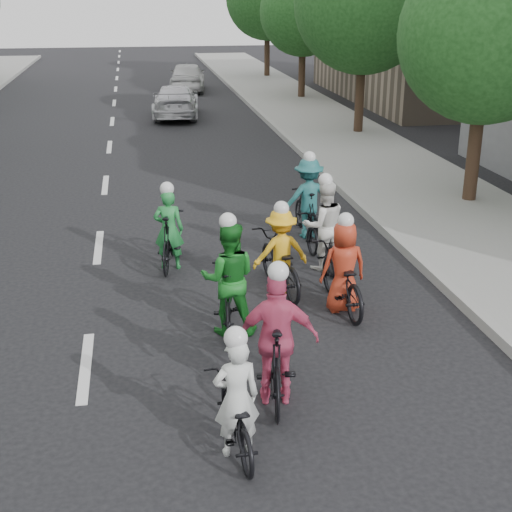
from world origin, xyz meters
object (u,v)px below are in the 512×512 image
object	(u,v)px
cyclist_4	(342,275)
cyclist_5	(169,236)
cyclist_1	(228,287)
cyclist_6	(323,234)
cyclist_3	(276,350)
follow_car_trail	(187,76)
follow_car_lead	(176,101)
cyclist_0	(236,410)
cyclist_7	(308,204)
cyclist_2	(280,258)

from	to	relation	value
cyclist_4	cyclist_5	distance (m)	3.57
cyclist_1	cyclist_6	bearing A→B (deg)	-123.48
cyclist_3	follow_car_trail	bearing A→B (deg)	-83.28
follow_car_lead	cyclist_5	bearing A→B (deg)	91.06
cyclist_0	cyclist_3	distance (m)	1.20
cyclist_1	cyclist_3	bearing A→B (deg)	107.45
follow_car_lead	follow_car_trail	xyz separation A→B (m)	(1.12, 8.03, 0.08)
cyclist_3	cyclist_4	world-z (taller)	cyclist_3
cyclist_1	cyclist_7	world-z (taller)	cyclist_1
cyclist_3	follow_car_lead	distance (m)	21.85
cyclist_7	follow_car_lead	world-z (taller)	cyclist_7
cyclist_7	follow_car_trail	xyz separation A→B (m)	(-0.66, 23.66, 0.02)
cyclist_0	cyclist_7	distance (m)	7.64
cyclist_7	cyclist_3	bearing A→B (deg)	69.60
cyclist_7	cyclist_0	bearing A→B (deg)	67.03
cyclist_0	cyclist_4	bearing A→B (deg)	-126.76
cyclist_4	cyclist_6	distance (m)	1.87
cyclist_3	follow_car_trail	size ratio (longest dim) A/B	0.44
follow_car_lead	cyclist_3	bearing A→B (deg)	94.79
cyclist_6	follow_car_lead	world-z (taller)	cyclist_6
cyclist_6	cyclist_7	size ratio (longest dim) A/B	1.00
cyclist_6	cyclist_4	bearing A→B (deg)	80.51
cyclist_6	cyclist_2	bearing A→B (deg)	39.68
cyclist_0	cyclist_4	distance (m)	4.17
cyclist_1	cyclist_2	world-z (taller)	cyclist_1
cyclist_3	cyclist_4	distance (m)	2.99
cyclist_3	follow_car_lead	xyz separation A→B (m)	(0.13, 21.85, -0.05)
cyclist_3	follow_car_lead	bearing A→B (deg)	-81.23
cyclist_4	follow_car_lead	distance (m)	19.37
cyclist_3	cyclist_7	distance (m)	6.50
cyclist_5	follow_car_trail	distance (m)	25.07
cyclist_6	cyclist_7	distance (m)	1.83
cyclist_3	cyclist_5	world-z (taller)	cyclist_3
cyclist_6	cyclist_1	bearing A→B (deg)	44.03
cyclist_1	follow_car_lead	size ratio (longest dim) A/B	0.42
cyclist_4	cyclist_5	size ratio (longest dim) A/B	1.08
cyclist_0	cyclist_6	xyz separation A→B (m)	(2.41, 5.37, 0.14)
cyclist_0	cyclist_3	world-z (taller)	cyclist_3
cyclist_7	follow_car_trail	bearing A→B (deg)	-91.78
cyclist_3	cyclist_0	bearing A→B (deg)	65.22
cyclist_3	cyclist_5	distance (m)	5.03
cyclist_3	cyclist_7	size ratio (longest dim) A/B	1.03
cyclist_2	cyclist_5	world-z (taller)	cyclist_5
cyclist_1	cyclist_7	distance (m)	4.73
cyclist_2	follow_car_trail	world-z (taller)	cyclist_2
cyclist_1	follow_car_trail	bearing A→B (deg)	-85.10
cyclist_1	cyclist_3	xyz separation A→B (m)	(0.33, -2.04, -0.02)
cyclist_2	cyclist_6	size ratio (longest dim) A/B	1.09
cyclist_3	cyclist_6	distance (m)	4.73
cyclist_3	cyclist_4	size ratio (longest dim) A/B	0.96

